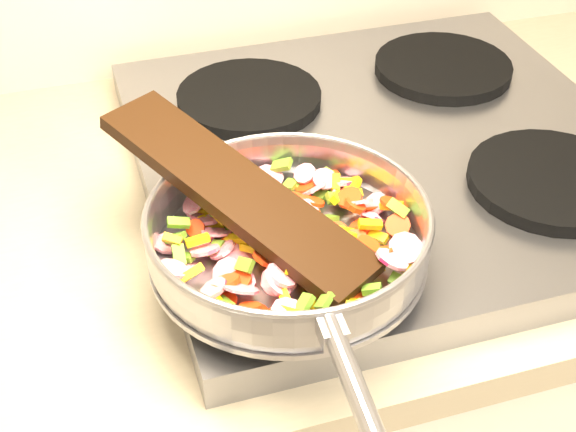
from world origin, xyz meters
name	(u,v)px	position (x,y,z in m)	size (l,w,h in m)	color
cooktop	(388,155)	(-0.70, 1.67, 0.92)	(0.60, 0.60, 0.04)	#939399
grate_fl	(318,226)	(-0.84, 1.52, 0.95)	(0.19, 0.19, 0.02)	black
grate_fr	(552,180)	(-0.56, 1.52, 0.95)	(0.19, 0.19, 0.02)	black
grate_bl	(249,98)	(-0.84, 1.81, 0.95)	(0.19, 0.19, 0.02)	black
grate_br	(443,67)	(-0.56, 1.81, 0.95)	(0.19, 0.19, 0.02)	black
saute_pan	(289,233)	(-0.89, 1.48, 0.99)	(0.32, 0.49, 0.06)	#9E9EA5
vegetable_heap	(289,236)	(-0.88, 1.49, 0.97)	(0.27, 0.25, 0.05)	yellow
wooden_spatula	(235,191)	(-0.93, 1.53, 1.01)	(0.32, 0.07, 0.02)	black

